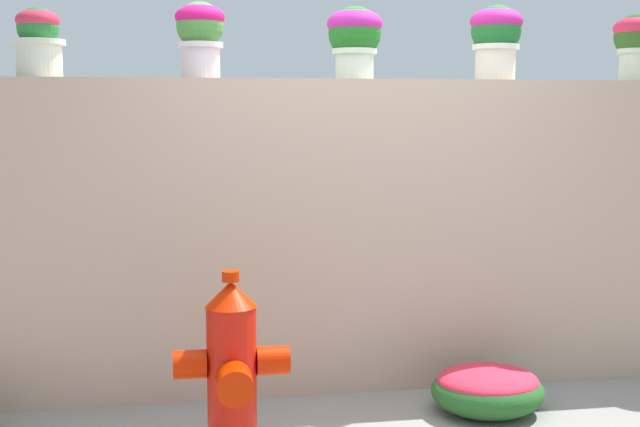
{
  "coord_description": "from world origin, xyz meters",
  "views": [
    {
      "loc": [
        -1.01,
        -3.92,
        1.67
      ],
      "look_at": [
        -0.24,
        0.71,
        1.08
      ],
      "focal_mm": 46.42,
      "sensor_mm": 36.0,
      "label": 1
    }
  ],
  "objects_px": {
    "potted_plant_2": "(200,32)",
    "flower_bush_right": "(487,388)",
    "potted_plant_3": "(355,36)",
    "potted_plant_4": "(496,35)",
    "potted_plant_5": "(636,40)",
    "fire_hydrant": "(232,374)",
    "potted_plant_1": "(38,39)"
  },
  "relations": [
    {
      "from": "potted_plant_1",
      "to": "potted_plant_4",
      "type": "xyz_separation_m",
      "value": [
        2.66,
        0.0,
        0.06
      ]
    },
    {
      "from": "potted_plant_1",
      "to": "potted_plant_5",
      "type": "height_order",
      "value": "potted_plant_5"
    },
    {
      "from": "potted_plant_5",
      "to": "potted_plant_1",
      "type": "bearing_deg",
      "value": 179.35
    },
    {
      "from": "potted_plant_2",
      "to": "potted_plant_5",
      "type": "height_order",
      "value": "potted_plant_2"
    },
    {
      "from": "potted_plant_2",
      "to": "flower_bush_right",
      "type": "height_order",
      "value": "potted_plant_2"
    },
    {
      "from": "potted_plant_2",
      "to": "potted_plant_4",
      "type": "relative_size",
      "value": 0.95
    },
    {
      "from": "potted_plant_2",
      "to": "potted_plant_5",
      "type": "bearing_deg",
      "value": 0.17
    },
    {
      "from": "potted_plant_1",
      "to": "potted_plant_2",
      "type": "bearing_deg",
      "value": -3.1
    },
    {
      "from": "potted_plant_3",
      "to": "potted_plant_4",
      "type": "relative_size",
      "value": 0.94
    },
    {
      "from": "potted_plant_3",
      "to": "flower_bush_right",
      "type": "distance_m",
      "value": 2.15
    },
    {
      "from": "potted_plant_1",
      "to": "potted_plant_3",
      "type": "bearing_deg",
      "value": -0.5
    },
    {
      "from": "potted_plant_1",
      "to": "potted_plant_2",
      "type": "relative_size",
      "value": 0.9
    },
    {
      "from": "potted_plant_2",
      "to": "potted_plant_5",
      "type": "relative_size",
      "value": 1.05
    },
    {
      "from": "potted_plant_3",
      "to": "fire_hydrant",
      "type": "relative_size",
      "value": 0.46
    },
    {
      "from": "potted_plant_4",
      "to": "potted_plant_5",
      "type": "height_order",
      "value": "potted_plant_4"
    },
    {
      "from": "potted_plant_3",
      "to": "potted_plant_1",
      "type": "bearing_deg",
      "value": 179.5
    },
    {
      "from": "potted_plant_2",
      "to": "potted_plant_4",
      "type": "height_order",
      "value": "potted_plant_4"
    },
    {
      "from": "potted_plant_1",
      "to": "potted_plant_3",
      "type": "height_order",
      "value": "potted_plant_3"
    },
    {
      "from": "potted_plant_1",
      "to": "fire_hydrant",
      "type": "height_order",
      "value": "potted_plant_1"
    },
    {
      "from": "potted_plant_4",
      "to": "potted_plant_5",
      "type": "bearing_deg",
      "value": -2.71
    },
    {
      "from": "potted_plant_2",
      "to": "flower_bush_right",
      "type": "distance_m",
      "value": 2.56
    },
    {
      "from": "potted_plant_4",
      "to": "potted_plant_1",
      "type": "bearing_deg",
      "value": -179.95
    },
    {
      "from": "potted_plant_5",
      "to": "potted_plant_2",
      "type": "bearing_deg",
      "value": -179.83
    },
    {
      "from": "potted_plant_5",
      "to": "flower_bush_right",
      "type": "distance_m",
      "value": 2.34
    },
    {
      "from": "potted_plant_1",
      "to": "potted_plant_2",
      "type": "xyz_separation_m",
      "value": [
        0.89,
        -0.05,
        0.05
      ]
    },
    {
      "from": "potted_plant_2",
      "to": "potted_plant_1",
      "type": "bearing_deg",
      "value": 176.9
    },
    {
      "from": "fire_hydrant",
      "to": "potted_plant_3",
      "type": "bearing_deg",
      "value": 51.63
    },
    {
      "from": "potted_plant_1",
      "to": "potted_plant_4",
      "type": "relative_size",
      "value": 0.86
    },
    {
      "from": "potted_plant_5",
      "to": "fire_hydrant",
      "type": "xyz_separation_m",
      "value": [
        -2.57,
        -0.98,
        -1.68
      ]
    },
    {
      "from": "potted_plant_5",
      "to": "potted_plant_3",
      "type": "bearing_deg",
      "value": 179.2
    },
    {
      "from": "potted_plant_5",
      "to": "fire_hydrant",
      "type": "height_order",
      "value": "potted_plant_5"
    },
    {
      "from": "potted_plant_4",
      "to": "potted_plant_2",
      "type": "bearing_deg",
      "value": -178.38
    }
  ]
}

